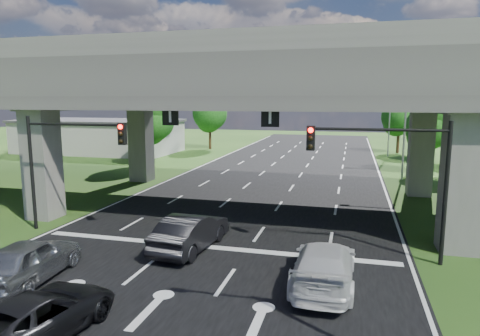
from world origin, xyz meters
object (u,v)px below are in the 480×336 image
at_px(car_white, 324,265).
at_px(signal_left, 66,152).
at_px(streetlight_beyond, 387,108).
at_px(car_dark, 191,232).
at_px(streetlight_far, 401,111).
at_px(car_silver, 29,260).
at_px(car_trailing, 39,316).
at_px(signal_right, 391,164).

bearing_deg(car_white, signal_left, -13.82).
bearing_deg(streetlight_beyond, car_dark, -106.34).
xyz_separation_m(streetlight_far, car_silver, (-15.50, -25.81, -4.99)).
bearing_deg(signal_left, streetlight_far, 48.22).
bearing_deg(car_silver, streetlight_far, -125.85).
height_order(streetlight_far, car_trailing, streetlight_far).
relative_size(car_dark, car_trailing, 1.03).
height_order(car_dark, car_white, car_dark).
xyz_separation_m(signal_right, car_dark, (-8.58, -0.94, -3.33)).
relative_size(signal_left, car_dark, 1.19).
xyz_separation_m(signal_right, car_white, (-2.42, -3.30, -3.37)).
bearing_deg(streetlight_far, car_silver, -120.98).
bearing_deg(car_white, car_trailing, 36.78).
distance_m(signal_right, streetlight_beyond, 36.17).
height_order(car_silver, car_white, car_silver).
relative_size(car_silver, car_white, 0.89).
bearing_deg(car_dark, streetlight_far, -111.83).
bearing_deg(car_trailing, streetlight_far, -106.16).
bearing_deg(streetlight_far, car_trailing, -113.05).
distance_m(car_white, car_trailing, 9.54).
relative_size(signal_left, streetlight_far, 0.60).
bearing_deg(car_dark, car_silver, 51.48).
distance_m(streetlight_beyond, car_silver, 44.87).
height_order(signal_left, streetlight_far, streetlight_far).
bearing_deg(car_trailing, signal_left, -51.36).
relative_size(streetlight_far, car_white, 1.85).
xyz_separation_m(signal_right, car_silver, (-13.22, -5.75, -3.33)).
distance_m(streetlight_far, car_white, 24.35).
bearing_deg(signal_left, streetlight_beyond, 63.57).
xyz_separation_m(car_dark, car_trailing, (-1.51, -8.05, -0.15)).
height_order(signal_right, streetlight_far, streetlight_far).
bearing_deg(signal_right, car_white, -126.31).
relative_size(car_silver, car_trailing, 0.99).
xyz_separation_m(streetlight_beyond, car_trailing, (-12.36, -45.05, -5.14)).
bearing_deg(signal_left, car_white, -14.01).
distance_m(signal_right, car_silver, 14.80).
distance_m(signal_right, car_white, 5.30).
bearing_deg(car_silver, car_trailing, 129.28).
height_order(car_dark, car_trailing, car_dark).
distance_m(signal_left, car_trailing, 11.13).
xyz_separation_m(signal_left, streetlight_far, (17.92, 20.06, 1.66)).
relative_size(streetlight_far, streetlight_beyond, 1.00).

